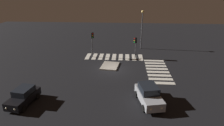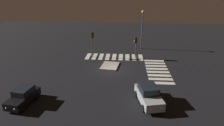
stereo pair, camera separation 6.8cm
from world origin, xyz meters
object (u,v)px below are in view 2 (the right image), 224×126
at_px(traffic_island, 110,66).
at_px(traffic_light_north, 92,39).
at_px(car_black, 23,96).
at_px(traffic_light_east, 135,43).
at_px(car_silver, 149,95).
at_px(street_lamp, 142,23).

xyz_separation_m(traffic_island, traffic_light_north, (3.93, 3.28, 3.23)).
xyz_separation_m(car_black, traffic_light_east, (14.56, -12.06, 1.97)).
xyz_separation_m(car_black, traffic_light_north, (14.71, -4.85, 2.47)).
bearing_deg(traffic_island, car_silver, -153.68).
bearing_deg(street_lamp, traffic_light_north, 123.61).
bearing_deg(car_black, street_lamp, 155.31).
relative_size(car_black, street_lamp, 0.56).
distance_m(traffic_island, car_silver, 10.90).
distance_m(traffic_island, street_lamp, 12.15).
bearing_deg(car_silver, car_black, -97.59).
xyz_separation_m(car_silver, traffic_light_north, (13.67, 8.10, 2.36)).
distance_m(traffic_light_east, street_lamp, 6.49).
relative_size(car_silver, traffic_light_east, 1.27).
height_order(car_black, street_lamp, street_lamp).
height_order(traffic_light_east, traffic_light_north, traffic_light_north).
bearing_deg(traffic_light_east, traffic_light_north, -55.25).
xyz_separation_m(traffic_light_north, street_lamp, (5.75, -8.66, 1.76)).
xyz_separation_m(traffic_light_east, traffic_light_north, (0.16, 7.21, 0.51)).
height_order(car_silver, traffic_light_east, traffic_light_east).
relative_size(traffic_light_east, traffic_light_north, 0.85).
xyz_separation_m(car_black, street_lamp, (20.47, -13.51, 4.23)).
bearing_deg(street_lamp, car_black, 146.57).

